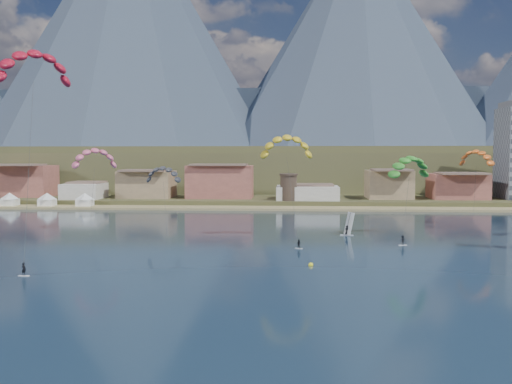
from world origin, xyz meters
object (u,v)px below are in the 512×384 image
(windsurfer, at_px, (348,228))
(buoy, at_px, (311,265))
(kitesurfer_yellow, at_px, (287,143))
(kitesurfer_green, at_px, (409,164))
(kitesurfer_red, at_px, (33,62))
(watchtower, at_px, (289,187))

(windsurfer, xyz_separation_m, buoy, (-8.51, -34.23, -1.40))
(kitesurfer_yellow, height_order, windsurfer, kitesurfer_yellow)
(kitesurfer_green, height_order, windsurfer, kitesurfer_green)
(windsurfer, bearing_deg, kitesurfer_yellow, -153.65)
(kitesurfer_red, xyz_separation_m, windsurfer, (53.12, 29.19, -30.05))
(kitesurfer_green, relative_size, windsurfer, 3.99)
(watchtower, bearing_deg, kitesurfer_green, -69.16)
(kitesurfer_red, distance_m, buoy, 54.81)
(watchtower, bearing_deg, windsurfer, -78.79)
(kitesurfer_yellow, bearing_deg, windsurfer, 26.35)
(buoy, bearing_deg, kitesurfer_green, 58.30)
(kitesurfer_red, relative_size, kitesurfer_green, 1.87)
(watchtower, relative_size, kitesurfer_yellow, 0.38)
(watchtower, xyz_separation_m, kitesurfer_green, (25.14, -66.04, 8.41))
(kitesurfer_red, height_order, windsurfer, kitesurfer_red)
(kitesurfer_green, distance_m, windsurfer, 18.02)
(watchtower, xyz_separation_m, kitesurfer_red, (-40.17, -94.51, 25.20))
(watchtower, height_order, windsurfer, watchtower)
(kitesurfer_yellow, xyz_separation_m, windsurfer, (12.60, 6.24, -17.39))
(watchtower, relative_size, kitesurfer_green, 0.45)
(kitesurfer_red, relative_size, windsurfer, 7.47)
(kitesurfer_yellow, bearing_deg, kitesurfer_red, -150.47)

